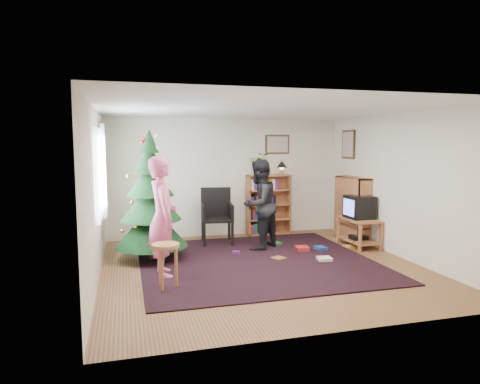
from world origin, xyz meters
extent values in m
plane|color=brown|center=(0.00, 0.00, 0.00)|extent=(5.00, 5.00, 0.00)
plane|color=white|center=(0.00, 0.00, 2.50)|extent=(5.00, 5.00, 0.00)
cube|color=silver|center=(0.00, 2.50, 1.25)|extent=(5.00, 0.02, 2.50)
cube|color=silver|center=(0.00, -2.50, 1.25)|extent=(5.00, 0.02, 2.50)
cube|color=silver|center=(-2.50, 0.00, 1.25)|extent=(0.02, 5.00, 2.50)
cube|color=silver|center=(2.50, 0.00, 1.25)|extent=(0.02, 5.00, 2.50)
cube|color=black|center=(0.00, 0.30, 0.01)|extent=(3.80, 3.60, 0.02)
cube|color=silver|center=(-2.47, 0.60, 1.50)|extent=(0.04, 1.20, 1.40)
cube|color=white|center=(-2.43, 1.30, 1.50)|extent=(0.06, 0.35, 1.60)
cube|color=#4C3319|center=(1.15, 2.48, 1.95)|extent=(0.55, 0.03, 0.42)
cube|color=beige|center=(1.15, 2.48, 1.95)|extent=(0.47, 0.01, 0.34)
cube|color=#4C3319|center=(2.48, 1.75, 1.95)|extent=(0.03, 0.50, 0.60)
cube|color=beige|center=(2.48, 1.75, 1.95)|extent=(0.01, 0.42, 0.52)
cylinder|color=#3F2816|center=(-1.68, 0.90, 0.12)|extent=(0.12, 0.12, 0.24)
cone|color=black|center=(-1.68, 0.90, 0.58)|extent=(1.22, 1.22, 0.69)
cone|color=black|center=(-1.68, 0.90, 0.99)|extent=(1.02, 1.02, 0.61)
cone|color=black|center=(-1.68, 0.90, 1.37)|extent=(0.79, 0.79, 0.54)
cone|color=black|center=(-1.68, 0.90, 1.71)|extent=(0.55, 0.55, 0.47)
cone|color=black|center=(-1.68, 0.90, 2.01)|extent=(0.31, 0.31, 0.39)
cube|color=#A3633A|center=(0.91, 2.34, 0.65)|extent=(0.95, 0.30, 1.30)
cube|color=#A3633A|center=(0.91, 2.34, 1.29)|extent=(0.95, 0.30, 0.03)
cube|color=#A3633A|center=(2.34, 1.28, 0.65)|extent=(0.30, 0.95, 1.30)
cube|color=#A3633A|center=(2.34, 1.28, 1.29)|extent=(0.30, 0.95, 0.03)
cube|color=#A3633A|center=(2.22, 0.81, 0.53)|extent=(0.49, 0.88, 0.04)
cube|color=#A3633A|center=(2.00, 0.40, 0.26)|extent=(0.05, 0.05, 0.51)
cube|color=#A3633A|center=(2.44, 0.40, 0.26)|extent=(0.05, 0.05, 0.51)
cube|color=#A3633A|center=(2.00, 1.22, 0.26)|extent=(0.05, 0.05, 0.51)
cube|color=#A3633A|center=(2.44, 1.22, 0.26)|extent=(0.05, 0.05, 0.51)
cube|color=#A3633A|center=(2.22, 0.81, 0.12)|extent=(0.45, 0.84, 0.03)
cube|color=black|center=(2.22, 0.81, 0.17)|extent=(0.30, 0.25, 0.08)
cube|color=black|center=(2.22, 0.81, 0.77)|extent=(0.45, 0.49, 0.43)
cube|color=#5770EC|center=(1.99, 0.81, 0.77)|extent=(0.01, 0.39, 0.31)
cube|color=black|center=(-0.36, 1.72, 0.49)|extent=(0.67, 0.67, 0.05)
cube|color=black|center=(-0.36, 1.99, 0.79)|extent=(0.60, 0.12, 0.60)
cube|color=black|center=(-0.63, 1.45, 0.24)|extent=(0.06, 0.06, 0.49)
cube|color=black|center=(-0.10, 1.45, 0.24)|extent=(0.06, 0.06, 0.49)
cube|color=black|center=(-0.63, 1.99, 0.24)|extent=(0.06, 0.06, 0.49)
cube|color=black|center=(-0.10, 1.99, 0.24)|extent=(0.06, 0.06, 0.49)
cylinder|color=#A3633A|center=(-1.59, -0.67, 0.61)|extent=(0.38, 0.38, 0.04)
cylinder|color=#A3633A|center=(-1.45, -0.67, 0.29)|extent=(0.05, 0.05, 0.58)
cylinder|color=#A3633A|center=(-1.65, -0.55, 0.29)|extent=(0.05, 0.05, 0.58)
cylinder|color=#A3633A|center=(-1.65, -0.79, 0.29)|extent=(0.05, 0.05, 0.58)
imported|color=#D2547F|center=(-1.57, -0.05, 0.89)|extent=(0.48, 0.69, 1.79)
imported|color=black|center=(0.30, 1.11, 0.84)|extent=(1.04, 1.00, 1.68)
imported|color=gray|center=(0.71, 2.34, 1.54)|extent=(0.51, 0.48, 0.47)
cylinder|color=#A57F33|center=(1.21, 2.34, 1.35)|extent=(0.09, 0.09, 0.09)
sphere|color=#FFD88C|center=(1.21, 2.34, 1.45)|extent=(0.09, 0.09, 0.09)
cone|color=black|center=(1.21, 2.34, 1.53)|extent=(0.23, 0.23, 0.15)
cube|color=#A51E19|center=(1.02, 0.74, 0.04)|extent=(0.20, 0.20, 0.08)
cube|color=navy|center=(1.36, 0.69, 0.04)|extent=(0.20, 0.20, 0.08)
cube|color=#1E592D|center=(0.68, 1.28, 0.04)|extent=(0.20, 0.20, 0.08)
cube|color=gold|center=(2.01, 0.77, 0.04)|extent=(0.20, 0.20, 0.08)
cube|color=brown|center=(0.40, 0.31, 0.04)|extent=(0.20, 0.20, 0.08)
cube|color=beige|center=(1.11, 0.02, 0.04)|extent=(0.20, 0.20, 0.08)
cube|color=#4C1959|center=(-0.20, 0.85, 0.04)|extent=(0.20, 0.20, 0.08)
camera|label=1|loc=(-2.09, -6.37, 1.98)|focal=32.00mm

